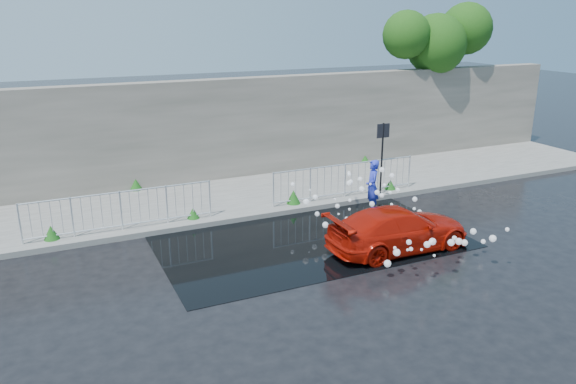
% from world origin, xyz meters
% --- Properties ---
extents(ground, '(90.00, 90.00, 0.00)m').
position_xyz_m(ground, '(0.00, 0.00, 0.00)').
color(ground, black).
rests_on(ground, ground).
extents(pavement, '(30.00, 4.00, 0.15)m').
position_xyz_m(pavement, '(0.00, 5.00, 0.07)').
color(pavement, '#5F5E5A').
rests_on(pavement, ground).
extents(curb, '(30.00, 0.25, 0.16)m').
position_xyz_m(curb, '(0.00, 3.00, 0.08)').
color(curb, '#5F5E5A').
rests_on(curb, ground).
extents(retaining_wall, '(30.00, 0.60, 3.50)m').
position_xyz_m(retaining_wall, '(0.00, 7.20, 1.90)').
color(retaining_wall, '#5A564C').
rests_on(retaining_wall, pavement).
extents(puddle, '(8.00, 5.00, 0.01)m').
position_xyz_m(puddle, '(0.50, 1.00, 0.01)').
color(puddle, black).
rests_on(puddle, ground).
extents(sign_post, '(0.45, 0.06, 2.50)m').
position_xyz_m(sign_post, '(4.20, 3.10, 1.72)').
color(sign_post, black).
rests_on(sign_post, ground).
extents(tree, '(5.03, 2.47, 6.27)m').
position_xyz_m(tree, '(9.64, 7.42, 4.83)').
color(tree, '#332114').
rests_on(tree, ground).
extents(railing_left, '(5.05, 0.05, 1.10)m').
position_xyz_m(railing_left, '(-4.00, 3.35, 0.74)').
color(railing_left, silver).
rests_on(railing_left, pavement).
extents(railing_right, '(5.05, 0.05, 1.10)m').
position_xyz_m(railing_right, '(3.00, 3.35, 0.74)').
color(railing_right, silver).
rests_on(railing_right, pavement).
extents(weeds, '(12.17, 3.93, 0.43)m').
position_xyz_m(weeds, '(-0.41, 4.43, 0.33)').
color(weeds, '#134612').
rests_on(weeds, pavement).
extents(water_spray, '(3.56, 5.61, 1.04)m').
position_xyz_m(water_spray, '(2.51, 0.21, 0.70)').
color(water_spray, white).
rests_on(water_spray, ground).
extents(red_car, '(3.83, 1.58, 1.11)m').
position_xyz_m(red_car, '(2.27, -0.63, 0.55)').
color(red_car, '#AA1306').
rests_on(red_car, ground).
extents(person, '(0.59, 0.70, 1.64)m').
position_xyz_m(person, '(3.20, 2.07, 0.82)').
color(person, '#2835CB').
rests_on(person, ground).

